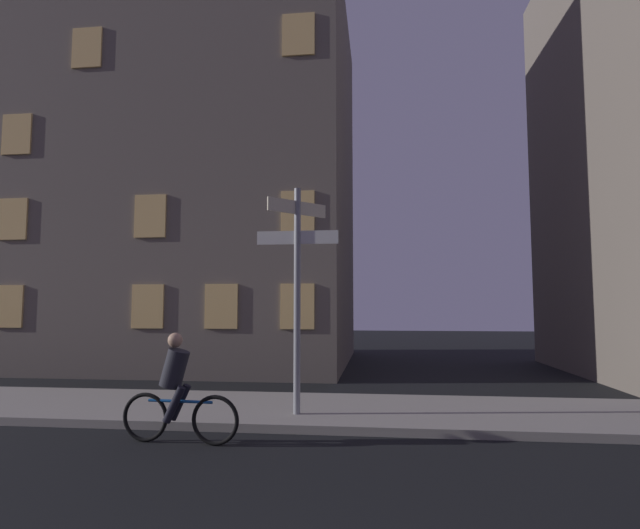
{
  "coord_description": "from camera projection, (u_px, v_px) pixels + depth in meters",
  "views": [
    {
      "loc": [
        0.59,
        -2.06,
        2.0
      ],
      "look_at": [
        -0.45,
        6.85,
        2.75
      ],
      "focal_mm": 28.31,
      "sensor_mm": 36.0,
      "label": 1
    }
  ],
  "objects": [
    {
      "name": "signpost",
      "position": [
        297.0,
        280.0,
        8.93
      ],
      "size": [
        1.47,
        0.92,
        3.98
      ],
      "color": "gray",
      "rests_on": "sidewalk_kerb"
    },
    {
      "name": "sidewalk_kerb",
      "position": [
        347.0,
        411.0,
        9.29
      ],
      "size": [
        40.0,
        2.99,
        0.14
      ],
      "primitive_type": "cube",
      "color": "gray",
      "rests_on": "ground_plane"
    },
    {
      "name": "building_left_block",
      "position": [
        206.0,
        184.0,
        18.53
      ],
      "size": [
        10.37,
        8.85,
        12.99
      ],
      "color": "#6B6056",
      "rests_on": "ground_plane"
    },
    {
      "name": "cyclist",
      "position": [
        177.0,
        392.0,
        7.42
      ],
      "size": [
        1.82,
        0.35,
        1.61
      ],
      "color": "black",
      "rests_on": "ground_plane"
    }
  ]
}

